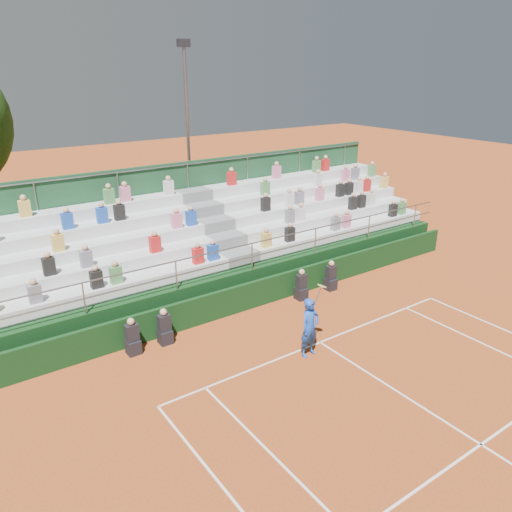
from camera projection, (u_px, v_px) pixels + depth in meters
ground at (320, 342)px, 15.60m from camera, size 90.00×90.00×0.00m
courtside_wall at (261, 292)px, 17.87m from camera, size 20.00×0.15×1.00m
line_officials at (241, 306)px, 16.93m from camera, size 8.39×0.40×1.19m
grandstand at (215, 251)px, 20.15m from camera, size 20.00×5.20×4.40m
tennis_player at (310, 327)px, 14.63m from camera, size 0.89×0.52×2.22m
floodlight_mast at (188, 127)px, 24.25m from camera, size 0.60×0.25×9.24m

